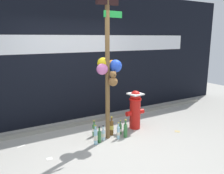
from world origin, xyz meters
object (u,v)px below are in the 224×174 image
(bottle_5, at_px, (99,136))
(bottle_0, at_px, (103,135))
(fire_hydrant, at_px, (135,109))
(bottle_8, at_px, (120,129))
(memorial_post, at_px, (109,58))
(bottle_6, at_px, (112,127))
(bottle_4, at_px, (118,132))
(bottle_3, at_px, (96,136))
(bottle_2, at_px, (125,128))
(bottle_7, at_px, (126,130))
(bottle_1, at_px, (94,130))

(bottle_5, bearing_deg, bottle_0, 24.06)
(fire_hydrant, bearing_deg, bottle_8, -164.72)
(bottle_0, xyz_separation_m, bottle_5, (-0.11, -0.05, 0.02))
(memorial_post, relative_size, bottle_6, 7.31)
(bottle_0, bearing_deg, bottle_8, 9.17)
(bottle_4, relative_size, bottle_5, 1.08)
(fire_hydrant, relative_size, bottle_3, 2.26)
(bottle_2, height_order, bottle_8, bottle_2)
(fire_hydrant, height_order, bottle_6, fire_hydrant)
(memorial_post, bearing_deg, bottle_5, -157.99)
(bottle_5, distance_m, bottle_6, 0.42)
(memorial_post, height_order, bottle_7, memorial_post)
(bottle_2, distance_m, bottle_5, 0.68)
(bottle_1, xyz_separation_m, bottle_4, (0.36, -0.37, -0.00))
(fire_hydrant, height_order, bottle_2, fire_hydrant)
(bottle_2, distance_m, bottle_3, 0.78)
(fire_hydrant, xyz_separation_m, bottle_2, (-0.36, -0.16, -0.33))
(bottle_7, bearing_deg, bottle_8, 93.87)
(bottle_3, distance_m, bottle_6, 0.52)
(fire_hydrant, bearing_deg, bottle_2, -156.22)
(memorial_post, relative_size, bottle_4, 8.52)
(bottle_1, height_order, bottle_4, bottle_4)
(bottle_0, bearing_deg, bottle_7, -13.12)
(memorial_post, relative_size, bottle_0, 9.69)
(bottle_7, xyz_separation_m, bottle_8, (-0.01, 0.18, -0.04))
(memorial_post, distance_m, bottle_3, 1.53)
(memorial_post, bearing_deg, bottle_6, 32.07)
(memorial_post, height_order, bottle_1, memorial_post)
(bottle_2, height_order, bottle_7, bottle_7)
(bottle_2, bearing_deg, bottle_3, -170.55)
(bottle_3, distance_m, bottle_5, 0.11)
(bottle_0, relative_size, bottle_7, 0.80)
(fire_hydrant, relative_size, bottle_1, 2.56)
(bottle_5, xyz_separation_m, bottle_7, (0.57, -0.06, 0.03))
(bottle_1, relative_size, bottle_2, 1.07)
(bottle_2, height_order, bottle_5, bottle_5)
(bottle_0, relative_size, bottle_6, 0.75)
(bottle_6, height_order, bottle_8, bottle_6)
(bottle_4, relative_size, bottle_6, 0.86)
(bottle_1, bearing_deg, bottle_2, -19.52)
(bottle_1, bearing_deg, bottle_0, -74.86)
(bottle_5, height_order, bottle_7, bottle_7)
(bottle_6, height_order, bottle_7, bottle_6)
(bottle_3, relative_size, bottle_4, 1.11)
(bottle_0, distance_m, bottle_5, 0.13)
(bottle_2, relative_size, bottle_8, 1.03)
(bottle_1, bearing_deg, fire_hydrant, -3.82)
(bottle_7, relative_size, bottle_8, 1.24)
(fire_hydrant, relative_size, bottle_6, 2.15)
(bottle_8, bearing_deg, fire_hydrant, 15.28)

